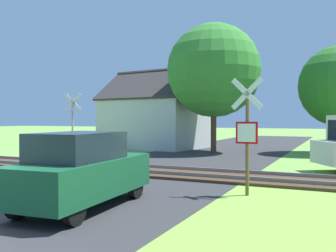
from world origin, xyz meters
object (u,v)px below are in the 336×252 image
at_px(parked_car, 82,170).
at_px(stop_sign_near, 247,131).
at_px(tree_center, 214,71).
at_px(house, 156,121).
at_px(crossing_sign_far, 73,122).

bearing_deg(parked_car, stop_sign_near, 39.73).
height_order(stop_sign_near, tree_center, tree_center).
height_order(house, parked_car, house).
xyz_separation_m(crossing_sign_far, house, (-0.28, 9.73, 0.01)).
relative_size(stop_sign_near, crossing_sign_far, 0.96).
distance_m(stop_sign_near, tree_center, 13.52).
bearing_deg(house, parked_car, -61.19).
xyz_separation_m(house, tree_center, (5.15, -2.26, 3.14)).
xyz_separation_m(stop_sign_near, parked_car, (-3.18, -3.03, -0.87)).
xyz_separation_m(stop_sign_near, crossing_sign_far, (-9.74, 4.69, 0.17)).
relative_size(stop_sign_near, house, 0.41).
bearing_deg(house, stop_sign_near, -47.80).
relative_size(crossing_sign_far, parked_car, 0.82).
bearing_deg(parked_car, crossing_sign_far, 126.42).
xyz_separation_m(crossing_sign_far, tree_center, (4.87, 7.46, 3.16)).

